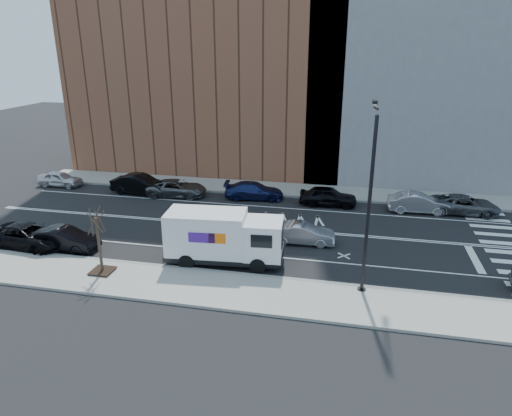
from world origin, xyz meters
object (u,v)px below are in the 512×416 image
at_px(driving_sedan, 303,233).
at_px(far_parked_a, 60,179).
at_px(fedex_van, 223,237).
at_px(far_parked_b, 141,184).

bearing_deg(driving_sedan, far_parked_a, 68.36).
bearing_deg(fedex_van, driving_sedan, 36.24).
bearing_deg(fedex_van, far_parked_b, 128.44).
height_order(far_parked_b, driving_sedan, far_parked_b).
distance_m(far_parked_b, driving_sedan, 16.26).
bearing_deg(driving_sedan, far_parked_b, 60.89).
xyz_separation_m(fedex_van, driving_sedan, (4.18, 3.66, -0.95)).
distance_m(fedex_van, driving_sedan, 5.64).
distance_m(far_parked_a, driving_sedan, 23.86).
relative_size(far_parked_b, driving_sedan, 1.23).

